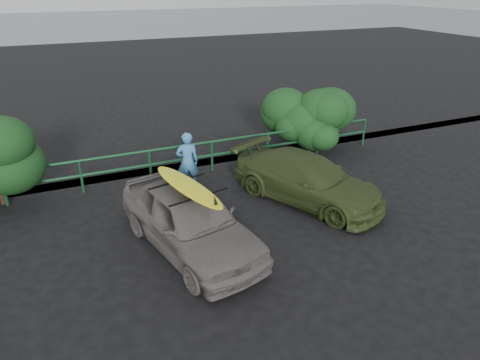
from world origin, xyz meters
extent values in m
plane|color=black|center=(0.00, 0.00, 0.00)|extent=(80.00, 80.00, 0.00)
plane|color=slate|center=(0.00, 60.00, 0.00)|extent=(200.00, 200.00, 0.00)
imported|color=#635C58|center=(-0.96, 1.05, 0.75)|extent=(2.72, 4.68, 1.50)
imported|color=#34421D|center=(2.74, 2.03, 0.64)|extent=(3.49, 4.78, 1.29)
imported|color=#3F83BF|center=(-0.10, 4.00, 0.89)|extent=(0.71, 0.53, 1.77)
ellipsoid|color=yellow|center=(-0.96, 1.05, 1.58)|extent=(1.14, 2.72, 0.08)
camera|label=1|loc=(-3.21, -7.08, 5.65)|focal=32.00mm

